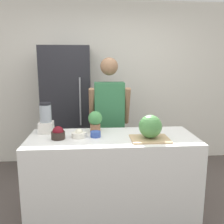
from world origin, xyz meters
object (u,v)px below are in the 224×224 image
at_px(bowl_cream, 79,134).
at_px(bowl_small_blue, 95,134).
at_px(person, 109,122).
at_px(blender, 46,119).
at_px(bowl_cherries, 58,134).
at_px(watermelon, 150,126).
at_px(potted_plant, 95,120).
at_px(refrigerator, 68,110).

bearing_deg(bowl_cream, bowl_small_blue, -1.31).
xyz_separation_m(person, bowl_cream, (-0.36, -0.69, 0.05)).
relative_size(bowl_cream, bowl_small_blue, 1.42).
height_order(person, blender, person).
xyz_separation_m(bowl_cherries, bowl_small_blue, (0.37, 0.04, -0.03)).
bearing_deg(watermelon, potted_plant, 150.27).
distance_m(bowl_cream, blender, 0.43).
height_order(bowl_cream, blender, blender).
xyz_separation_m(refrigerator, blender, (-0.13, -1.09, 0.12)).
relative_size(person, potted_plant, 7.50).
xyz_separation_m(refrigerator, bowl_cream, (0.23, -1.28, -0.00)).
xyz_separation_m(watermelon, bowl_cherries, (-0.91, 0.07, -0.07)).
bearing_deg(person, blender, -145.23).
xyz_separation_m(person, watermelon, (0.35, -0.81, 0.14)).
xyz_separation_m(bowl_cream, bowl_small_blue, (0.17, -0.00, -0.00)).
height_order(watermelon, bowl_cream, watermelon).
bearing_deg(potted_plant, bowl_cherries, -147.46).
distance_m(refrigerator, watermelon, 1.69).
bearing_deg(potted_plant, refrigerator, 110.17).
xyz_separation_m(person, bowl_small_blue, (-0.19, -0.69, 0.04)).
relative_size(person, bowl_cherries, 12.52).
xyz_separation_m(bowl_small_blue, potted_plant, (0.00, 0.20, 0.10)).
distance_m(person, bowl_cream, 0.78).
bearing_deg(bowl_cream, watermelon, -9.28).
bearing_deg(potted_plant, blender, 179.78).
height_order(watermelon, potted_plant, watermelon).
xyz_separation_m(refrigerator, potted_plant, (0.40, -1.09, 0.09)).
relative_size(bowl_cream, blender, 0.46).
bearing_deg(bowl_small_blue, potted_plant, 89.91).
distance_m(bowl_cherries, blender, 0.30).
bearing_deg(watermelon, person, 113.59).
xyz_separation_m(refrigerator, bowl_small_blue, (0.40, -1.29, -0.00)).
bearing_deg(blender, bowl_cherries, -56.37).
relative_size(watermelon, potted_plant, 1.00).
bearing_deg(potted_plant, person, 69.47).
bearing_deg(bowl_cherries, potted_plant, 32.54).
height_order(blender, potted_plant, blender).
height_order(refrigerator, watermelon, refrigerator).
distance_m(refrigerator, person, 0.84).
relative_size(bowl_small_blue, potted_plant, 0.47).
relative_size(person, bowl_cream, 11.31).
xyz_separation_m(watermelon, bowl_cream, (-0.71, 0.12, -0.10)).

